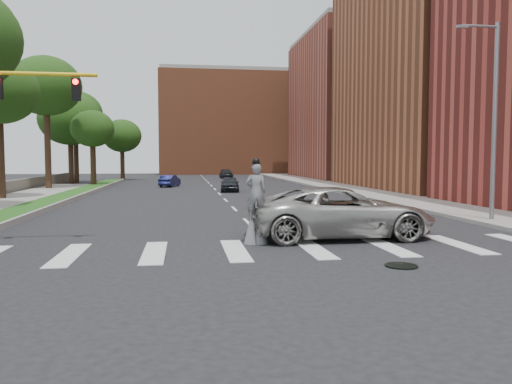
% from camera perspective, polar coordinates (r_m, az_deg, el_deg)
% --- Properties ---
extents(ground_plane, '(160.00, 160.00, 0.00)m').
position_cam_1_polar(ground_plane, '(15.42, 2.81, -7.26)').
color(ground_plane, black).
rests_on(ground_plane, ground).
extents(grass_median, '(2.00, 60.00, 0.25)m').
position_cam_1_polar(grass_median, '(35.99, -22.06, -0.89)').
color(grass_median, '#1B4B15').
rests_on(grass_median, ground).
extents(median_curb, '(0.20, 60.00, 0.28)m').
position_cam_1_polar(median_curb, '(35.76, -20.43, -0.85)').
color(median_curb, gray).
rests_on(median_curb, ground).
extents(sidewalk_right, '(5.00, 90.00, 0.18)m').
position_cam_1_polar(sidewalk_right, '(42.82, 12.83, -0.01)').
color(sidewalk_right, gray).
rests_on(sidewalk_right, ground).
extents(manhole, '(0.90, 0.90, 0.04)m').
position_cam_1_polar(manhole, '(14.45, 16.27, -8.10)').
color(manhole, black).
rests_on(manhole, ground).
extents(building_mid, '(16.00, 22.00, 24.00)m').
position_cam_1_polar(building_mid, '(52.08, 21.06, 13.68)').
color(building_mid, '#994F30').
rests_on(building_mid, ground).
extents(building_far, '(16.00, 22.00, 20.00)m').
position_cam_1_polar(building_far, '(73.54, 11.70, 9.37)').
color(building_far, '#A74D3D').
rests_on(building_far, ground).
extents(building_backdrop, '(26.00, 14.00, 18.00)m').
position_cam_1_polar(building_backdrop, '(93.46, -2.83, 7.67)').
color(building_backdrop, '#994F30').
rests_on(building_backdrop, ground).
extents(streetlight, '(2.05, 0.20, 9.00)m').
position_cam_1_polar(streetlight, '(25.08, 25.44, 7.93)').
color(streetlight, slate).
rests_on(streetlight, ground).
extents(stilt_performer, '(0.84, 0.55, 2.98)m').
position_cam_1_polar(stilt_performer, '(17.28, -0.01, -1.89)').
color(stilt_performer, black).
rests_on(stilt_performer, ground).
extents(suv_crossing, '(6.87, 3.18, 1.91)m').
position_cam_1_polar(suv_crossing, '(18.87, 9.69, -2.31)').
color(suv_crossing, '#AAA7A1').
rests_on(suv_crossing, ground).
extents(car_near, '(1.91, 4.05, 1.34)m').
position_cam_1_polar(car_near, '(43.86, -3.02, 0.94)').
color(car_near, black).
rests_on(car_near, ground).
extents(car_mid, '(2.23, 3.84, 1.20)m').
position_cam_1_polar(car_mid, '(51.67, -9.82, 1.27)').
color(car_mid, '#15194A').
rests_on(car_mid, ground).
extents(car_far, '(1.76, 4.29, 1.24)m').
position_cam_1_polar(car_far, '(71.61, -3.44, 2.08)').
color(car_far, black).
rests_on(car_far, ground).
extents(tree_4, '(6.29, 6.29, 12.12)m').
position_cam_1_polar(tree_4, '(49.74, -22.88, 11.05)').
color(tree_4, black).
rests_on(tree_4, ground).
extents(tree_5, '(6.80, 6.80, 10.12)m').
position_cam_1_polar(tree_5, '(59.34, -20.50, 7.80)').
color(tree_5, black).
rests_on(tree_5, ground).
extents(tree_6, '(4.35, 4.35, 7.73)m').
position_cam_1_polar(tree_6, '(53.33, -18.19, 6.81)').
color(tree_6, black).
rests_on(tree_6, ground).
extents(tree_7, '(5.02, 5.02, 7.91)m').
position_cam_1_polar(tree_7, '(67.35, -15.07, 6.18)').
color(tree_7, black).
rests_on(tree_7, ground).
extents(tree_8, '(6.27, 6.27, 10.69)m').
position_cam_1_polar(tree_8, '(62.17, -19.97, 8.35)').
color(tree_8, black).
rests_on(tree_8, ground).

